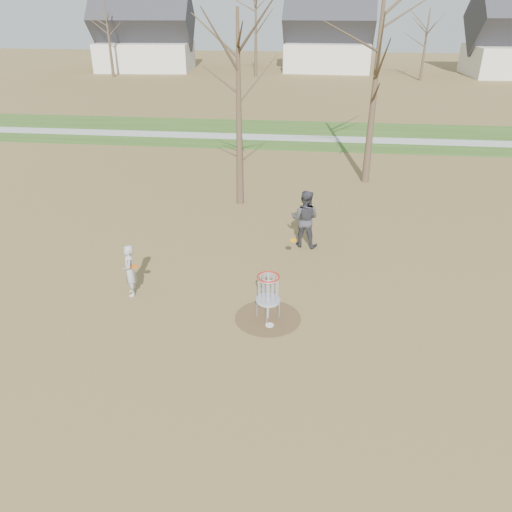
{
  "coord_description": "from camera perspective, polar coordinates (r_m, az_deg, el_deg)",
  "views": [
    {
      "loc": [
        1.0,
        -11.23,
        7.67
      ],
      "look_at": [
        -0.5,
        1.5,
        1.1
      ],
      "focal_mm": 35.0,
      "sensor_mm": 36.0,
      "label": 1
    }
  ],
  "objects": [
    {
      "name": "houses_row",
      "position": [
        64.01,
        10.52,
        23.03
      ],
      "size": [
        56.51,
        10.01,
        7.26
      ],
      "color": "silver",
      "rests_on": "ground"
    },
    {
      "name": "disc_golf_basket",
      "position": [
        13.15,
        1.4,
        -3.8
      ],
      "size": [
        0.64,
        0.64,
        1.35
      ],
      "color": "#9EA3AD",
      "rests_on": "ground"
    },
    {
      "name": "footpath",
      "position": [
        32.17,
        4.87,
        13.28
      ],
      "size": [
        160.0,
        1.5,
        0.01
      ],
      "primitive_type": "cube",
      "color": "#9E9E99",
      "rests_on": "green_band"
    },
    {
      "name": "green_band",
      "position": [
        33.15,
        4.95,
        13.68
      ],
      "size": [
        160.0,
        8.0,
        0.01
      ],
      "primitive_type": "cube",
      "color": "#2D5119",
      "rests_on": "ground"
    },
    {
      "name": "player_standing",
      "position": [
        14.75,
        -14.25,
        -1.64
      ],
      "size": [
        0.56,
        0.67,
        1.56
      ],
      "primitive_type": "imported",
      "rotation": [
        0.0,
        0.0,
        -1.18
      ],
      "color": "#A6A6A6",
      "rests_on": "ground"
    },
    {
      "name": "disc_grounded",
      "position": [
        13.33,
        1.56,
        -7.89
      ],
      "size": [
        0.22,
        0.22,
        0.02
      ],
      "primitive_type": "cylinder",
      "color": "silver",
      "rests_on": "dirt_circle"
    },
    {
      "name": "discs_in_play",
      "position": [
        14.89,
        -3.95,
        0.45
      ],
      "size": [
        4.59,
        2.42,
        0.07
      ],
      "color": "orange",
      "rests_on": "ground"
    },
    {
      "name": "dirt_circle",
      "position": [
        13.64,
        1.36,
        -7.08
      ],
      "size": [
        1.8,
        1.8,
        0.01
      ],
      "primitive_type": "cylinder",
      "color": "#47331E",
      "rests_on": "ground"
    },
    {
      "name": "bare_trees",
      "position": [
        47.08,
        8.39,
        24.06
      ],
      "size": [
        52.62,
        44.98,
        9.0
      ],
      "color": "#382B1E",
      "rests_on": "ground"
    },
    {
      "name": "ground",
      "position": [
        13.64,
        1.36,
        -7.1
      ],
      "size": [
        160.0,
        160.0,
        0.0
      ],
      "primitive_type": "plane",
      "color": "brown",
      "rests_on": "ground"
    },
    {
      "name": "player_throwing",
      "position": [
        17.23,
        5.6,
        4.26
      ],
      "size": [
        1.13,
        0.96,
        2.02
      ],
      "primitive_type": "imported",
      "rotation": [
        0.0,
        0.0,
        2.92
      ],
      "color": "#35353A",
      "rests_on": "ground"
    }
  ]
}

